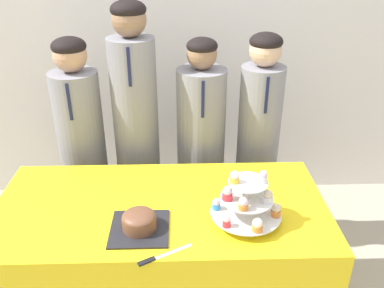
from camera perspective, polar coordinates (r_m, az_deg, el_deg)
wall_back at (r=3.05m, az=-3.86°, el=15.94°), size 9.00×0.06×2.70m
table at (r=2.27m, az=-4.08°, el=-16.29°), size 1.64×0.79×0.77m
round_cake at (r=1.86m, az=-7.42°, el=-10.76°), size 0.26×0.26×0.10m
cake_knife at (r=1.74m, az=-5.01°, el=-15.69°), size 0.23×0.13×0.01m
cupcake_stand at (r=1.87m, az=7.77°, el=-7.83°), size 0.33×0.33×0.27m
student_0 at (r=2.70m, az=-14.97°, el=-1.40°), size 0.29×0.30×1.44m
student_1 at (r=2.59m, az=-7.71°, el=0.73°), size 0.28×0.28×1.64m
student_2 at (r=2.64m, az=1.24°, el=-1.53°), size 0.30×0.31×1.43m
student_3 at (r=2.67m, az=9.14°, el=-0.75°), size 0.27×0.27×1.46m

